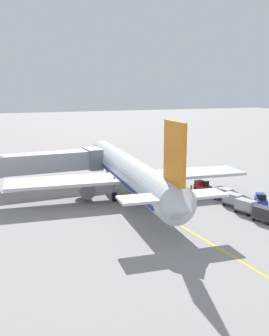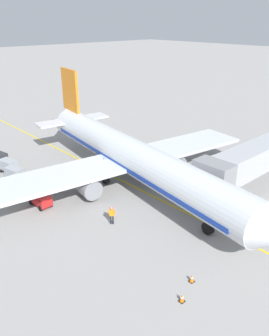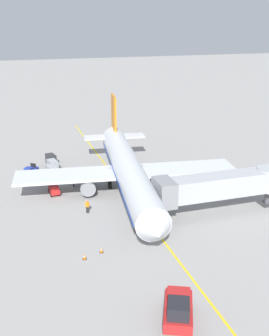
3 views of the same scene
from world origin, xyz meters
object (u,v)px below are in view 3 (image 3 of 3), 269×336
(baggage_cart_tail_end, at_px, (51,158))
(baggage_tug_spare, at_px, (31,171))
(jet_bridge, at_px, (221,185))
(baggage_tug_lead, at_px, (85,176))
(baggage_cart_third_in_train, at_px, (53,164))
(safety_cone_nose_right, at_px, (85,257))
(parked_airliner, at_px, (128,170))
(baggage_tug_trailing, at_px, (54,189))
(baggage_cart_front, at_px, (50,176))
(safety_cone_nose_left, at_px, (101,250))
(ground_crew_wing_walker, at_px, (73,180))
(ground_crew_loader, at_px, (87,206))
(pushback_tractor, at_px, (178,310))
(baggage_cart_second_in_train, at_px, (52,170))

(baggage_cart_tail_end, bearing_deg, baggage_tug_spare, 50.50)
(baggage_cart_tail_end, bearing_deg, jet_bridge, 125.91)
(baggage_tug_lead, distance_m, baggage_cart_third_in_train, 7.21)
(safety_cone_nose_right, bearing_deg, parked_airliner, -121.15)
(baggage_tug_trailing, bearing_deg, parked_airliner, 166.89)
(parked_airliner, relative_size, baggage_cart_front, 12.52)
(baggage_tug_trailing, bearing_deg, safety_cone_nose_right, 92.41)
(baggage_tug_trailing, distance_m, safety_cone_nose_right, 17.15)
(baggage_cart_front, bearing_deg, baggage_tug_spare, -58.14)
(safety_cone_nose_left, relative_size, safety_cone_nose_right, 1.00)
(jet_bridge, distance_m, baggage_cart_tail_end, 29.92)
(parked_airliner, relative_size, ground_crew_wing_walker, 22.08)
(baggage_tug_trailing, xyz_separation_m, baggage_cart_front, (0.01, -4.47, 0.24))
(ground_crew_loader, bearing_deg, safety_cone_nose_right, 76.79)
(parked_airliner, height_order, baggage_cart_front, parked_airliner)
(baggage_tug_spare, distance_m, ground_crew_wing_walker, 8.40)
(baggage_cart_front, bearing_deg, safety_cone_nose_left, 97.14)
(jet_bridge, xyz_separation_m, ground_crew_loader, (15.54, -4.49, -2.51))
(pushback_tractor, xyz_separation_m, ground_crew_wing_walker, (2.98, -30.00, -0.15))
(pushback_tractor, bearing_deg, ground_crew_loader, -82.32)
(parked_airliner, height_order, ground_crew_loader, parked_airliner)
(baggage_cart_tail_end, bearing_deg, pushback_tractor, 96.71)
(baggage_cart_second_in_train, xyz_separation_m, baggage_cart_tail_end, (-0.53, -5.60, 0.00))
(pushback_tractor, distance_m, ground_crew_loader, 21.29)
(baggage_cart_third_in_train, relative_size, ground_crew_loader, 1.76)
(safety_cone_nose_left, bearing_deg, baggage_tug_spare, -78.55)
(baggage_cart_third_in_train, bearing_deg, pushback_tractor, 97.39)
(baggage_tug_lead, xyz_separation_m, baggage_cart_front, (4.91, -0.89, 0.24))
(pushback_tractor, distance_m, baggage_cart_front, 33.15)
(parked_airliner, bearing_deg, safety_cone_nose_left, 63.34)
(baggage_tug_lead, bearing_deg, safety_cone_nose_left, 83.44)
(baggage_cart_second_in_train, bearing_deg, baggage_tug_trailing, 85.05)
(baggage_tug_spare, height_order, safety_cone_nose_left, baggage_tug_spare)
(jet_bridge, height_order, baggage_cart_second_in_train, jet_bridge)
(baggage_cart_tail_end, relative_size, ground_crew_loader, 1.76)
(baggage_tug_spare, xyz_separation_m, safety_cone_nose_left, (-5.01, 24.72, -0.42))
(baggage_cart_tail_end, height_order, ground_crew_wing_walker, ground_crew_wing_walker)
(jet_bridge, relative_size, baggage_tug_lead, 6.26)
(baggage_tug_spare, distance_m, ground_crew_loader, 16.32)
(baggage_tug_lead, height_order, baggage_cart_second_in_train, baggage_tug_lead)
(baggage_cart_second_in_train, distance_m, ground_crew_loader, 14.28)
(jet_bridge, relative_size, baggage_cart_front, 5.63)
(parked_airliner, distance_m, baggage_cart_second_in_train, 13.19)
(baggage_cart_front, relative_size, ground_crew_wing_walker, 1.76)
(baggage_tug_lead, bearing_deg, ground_crew_wing_walker, 41.56)
(parked_airliner, xyz_separation_m, safety_cone_nose_right, (8.99, 14.87, -2.90))
(baggage_cart_tail_end, bearing_deg, baggage_cart_second_in_train, 84.58)
(pushback_tractor, distance_m, ground_crew_wing_walker, 30.15)
(baggage_cart_third_in_train, bearing_deg, parked_airliner, 126.04)
(pushback_tractor, height_order, baggage_cart_front, pushback_tractor)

